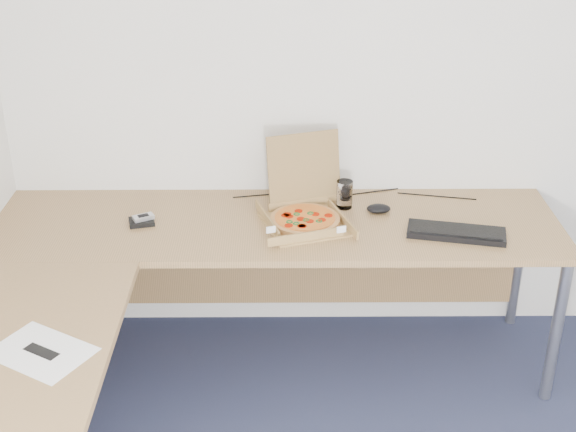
{
  "coord_description": "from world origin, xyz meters",
  "views": [
    {
      "loc": [
        -0.47,
        -1.71,
        2.3
      ],
      "look_at": [
        -0.45,
        1.28,
        0.82
      ],
      "focal_mm": 49.29,
      "sensor_mm": 36.0,
      "label": 1
    }
  ],
  "objects_px": {
    "desk": "(194,278)",
    "drinking_glass": "(344,194)",
    "pizza_box": "(305,214)",
    "keyboard": "(456,233)",
    "wallet": "(142,222)"
  },
  "relations": [
    {
      "from": "desk",
      "to": "keyboard",
      "type": "distance_m",
      "value": 1.13
    },
    {
      "from": "drinking_glass",
      "to": "keyboard",
      "type": "xyz_separation_m",
      "value": [
        0.46,
        -0.28,
        -0.05
      ]
    },
    {
      "from": "desk",
      "to": "pizza_box",
      "type": "xyz_separation_m",
      "value": [
        0.45,
        0.42,
        0.07
      ]
    },
    {
      "from": "desk",
      "to": "pizza_box",
      "type": "bearing_deg",
      "value": 43.18
    },
    {
      "from": "wallet",
      "to": "pizza_box",
      "type": "bearing_deg",
      "value": -13.15
    },
    {
      "from": "keyboard",
      "to": "pizza_box",
      "type": "bearing_deg",
      "value": -178.64
    },
    {
      "from": "pizza_box",
      "to": "keyboard",
      "type": "relative_size",
      "value": 0.96
    },
    {
      "from": "desk",
      "to": "wallet",
      "type": "bearing_deg",
      "value": 122.65
    },
    {
      "from": "wallet",
      "to": "desk",
      "type": "bearing_deg",
      "value": -70.75
    },
    {
      "from": "desk",
      "to": "drinking_glass",
      "type": "bearing_deg",
      "value": 42.35
    },
    {
      "from": "drinking_glass",
      "to": "pizza_box",
      "type": "bearing_deg",
      "value": -139.77
    },
    {
      "from": "desk",
      "to": "wallet",
      "type": "relative_size",
      "value": 23.0
    },
    {
      "from": "pizza_box",
      "to": "keyboard",
      "type": "distance_m",
      "value": 0.65
    },
    {
      "from": "drinking_glass",
      "to": "keyboard",
      "type": "bearing_deg",
      "value": -31.43
    },
    {
      "from": "pizza_box",
      "to": "drinking_glass",
      "type": "xyz_separation_m",
      "value": [
        0.18,
        0.16,
        0.02
      ]
    }
  ]
}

